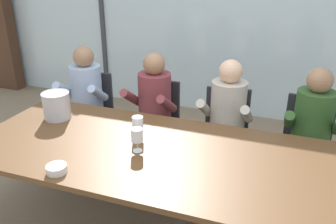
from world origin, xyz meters
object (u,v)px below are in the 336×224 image
Objects in this scene: person_beige_jumper at (226,117)px; tasting_bowl at (57,169)px; chair_near_curtain at (91,107)px; wine_glass_by_left_taster at (137,136)px; wine_glass_near_bucket at (138,124)px; chair_right_of_center at (306,138)px; chair_left_of_center at (156,117)px; ice_bucket_primary at (56,105)px; chair_center at (226,128)px; person_pale_blue_shirt at (84,97)px; person_maroon_top at (151,107)px; dining_table at (152,156)px; person_olive_shirt at (312,129)px.

tasting_bowl is (-0.83, -1.33, 0.08)m from person_beige_jumper.
wine_glass_by_left_taster reaches higher than chair_near_curtain.
person_beige_jumper is (1.49, -0.14, 0.17)m from chair_near_curtain.
person_beige_jumper is 0.91m from wine_glass_near_bucket.
chair_left_of_center is at bearing -173.74° from chair_right_of_center.
wine_glass_by_left_taster is at bearing -18.15° from ice_bucket_primary.
person_beige_jumper reaches higher than chair_center.
ice_bucket_primary is (-2.04, -0.79, 0.34)m from chair_right_of_center.
chair_left_of_center is 1.00× the size of chair_right_of_center.
wine_glass_near_bucket reaches higher than chair_center.
person_pale_blue_shirt is at bearing -169.96° from chair_right_of_center.
chair_left_of_center is (0.76, 0.01, 0.00)m from chair_near_curtain.
wine_glass_by_left_taster is at bearing -68.21° from person_maroon_top.
person_beige_jumper reaches higher than chair_left_of_center.
chair_near_curtain is at bearing 174.14° from chair_center.
wine_glass_by_left_taster reaches higher than dining_table.
person_olive_shirt is (0.02, -0.17, 0.17)m from chair_right_of_center.
ice_bucket_primary is 0.92m from wine_glass_by_left_taster.
ice_bucket_primary is at bearing -153.23° from chair_right_of_center.
wine_glass_near_bucket is (-0.08, 0.19, -0.00)m from wine_glass_by_left_taster.
chair_right_of_center is at bearing 1.78° from chair_left_of_center.
person_olive_shirt is (0.73, -0.00, 0.00)m from person_beige_jumper.
tasting_bowl is 0.68m from wine_glass_near_bucket.
person_maroon_top is at bearing 112.47° from dining_table.
person_olive_shirt is 1.46m from wine_glass_near_bucket.
person_olive_shirt reaches higher than chair_near_curtain.
person_maroon_top is 1.45m from person_olive_shirt.
person_beige_jumper is 1.03m from wine_glass_by_left_taster.
wine_glass_by_left_taster reaches higher than tasting_bowl.
wine_glass_by_left_taster reaches higher than chair_center.
chair_near_curtain reaches higher than dining_table.
ice_bucket_primary is 1.34× the size of wine_glass_by_left_taster.
chair_center is 0.73× the size of person_beige_jumper.
dining_table is 1.39m from person_olive_shirt.
person_maroon_top is 1.34m from tasting_bowl.
chair_right_of_center is (1.44, 0.01, 0.00)m from chair_left_of_center.
chair_near_curtain is 0.76m from chair_left_of_center.
chair_near_curtain is at bearing 176.45° from person_beige_jumper.
chair_left_of_center is 1.48m from person_olive_shirt.
wine_glass_near_bucket is (0.20, -0.87, 0.34)m from chair_left_of_center.
chair_left_of_center is at bearing 52.11° from ice_bucket_primary.
chair_left_of_center and chair_center have the same top height.
person_beige_jumper is (-0.70, -0.17, 0.17)m from chair_right_of_center.
dining_table is at bearing -42.97° from person_pale_blue_shirt.
wine_glass_near_bucket is (0.94, -0.72, 0.17)m from person_pale_blue_shirt.
dining_table is at bearing -130.73° from chair_right_of_center.
person_pale_blue_shirt is at bearing -174.70° from person_maroon_top.
dining_table is 3.10× the size of chair_center.
person_maroon_top is at bearing -179.18° from person_olive_shirt.
person_pale_blue_shirt is (-0.74, -0.15, 0.17)m from chair_left_of_center.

